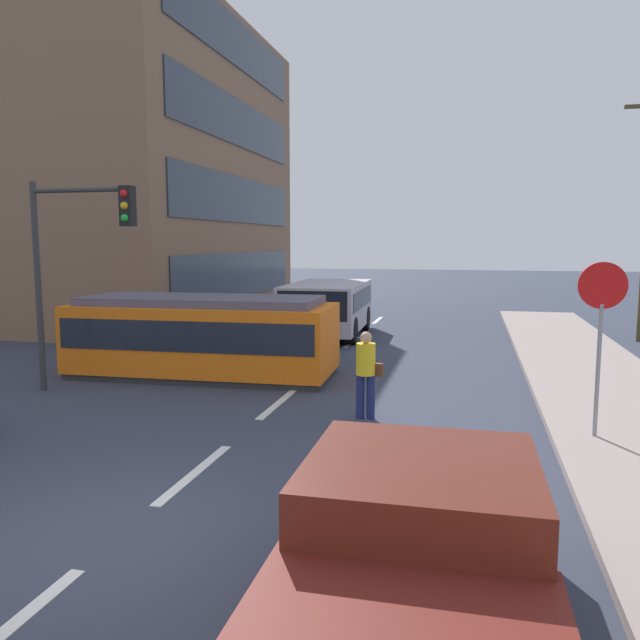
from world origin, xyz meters
TOP-DOWN VIEW (x-y plane):
  - ground_plane at (0.00, 10.00)m, footprint 120.00×120.00m
  - sidewalk_curb_right at (6.80, 6.00)m, footprint 3.20×36.00m
  - lane_stripe_1 at (0.00, 2.00)m, footprint 0.16×2.40m
  - lane_stripe_2 at (0.00, 6.00)m, footprint 0.16×2.40m
  - lane_stripe_3 at (0.00, 14.26)m, footprint 0.16×2.40m
  - lane_stripe_4 at (0.00, 20.26)m, footprint 0.16×2.40m
  - corner_building at (-14.42, 19.54)m, footprint 17.08×15.54m
  - streetcar_tram at (-2.65, 8.26)m, footprint 6.59×2.77m
  - city_bus at (-1.11, 15.48)m, footprint 2.71×5.39m
  - pedestrian_crossing at (1.95, 5.37)m, footprint 0.51×0.36m
  - pickup_truck_parked at (3.47, -1.53)m, footprint 2.31×5.02m
  - parked_sedan_mid at (-5.29, 12.22)m, footprint 2.04×4.23m
  - stop_sign at (5.89, 4.79)m, footprint 0.76×0.07m
  - traffic_light_mast at (-4.51, 5.92)m, footprint 2.49×0.33m

SIDE VIEW (x-z plane):
  - ground_plane at x=0.00m, z-range 0.00..0.00m
  - lane_stripe_1 at x=0.00m, z-range 0.00..0.01m
  - lane_stripe_2 at x=0.00m, z-range 0.00..0.01m
  - lane_stripe_3 at x=0.00m, z-range 0.00..0.01m
  - lane_stripe_4 at x=0.00m, z-range 0.00..0.01m
  - sidewalk_curb_right at x=6.80m, z-range 0.00..0.14m
  - parked_sedan_mid at x=-5.29m, z-range 0.03..1.22m
  - pickup_truck_parked at x=3.47m, z-range 0.02..1.57m
  - pedestrian_crossing at x=1.95m, z-range 0.11..1.78m
  - streetcar_tram at x=-2.65m, z-range 0.03..2.03m
  - city_bus at x=-1.11m, z-range 0.13..2.02m
  - stop_sign at x=5.89m, z-range 0.75..3.63m
  - traffic_light_mast at x=-4.51m, z-range 0.93..5.56m
  - corner_building at x=-14.42m, z-range 0.00..12.80m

